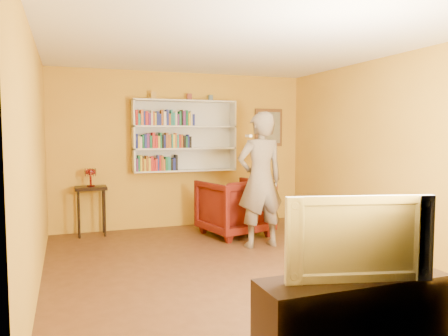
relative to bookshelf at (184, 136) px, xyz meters
The scene contains 16 objects.
room_shell 2.48m from the bookshelf, 90.00° to the right, with size 5.30×5.80×2.88m.
bookshelf is the anchor object (origin of this frame).
books_row_lower 0.70m from the bookshelf, 168.16° to the right, with size 0.70×0.19×0.26m.
books_row_middle 0.42m from the bookshelf, 164.63° to the right, with size 0.94×0.19×0.26m.
books_row_upper 0.49m from the bookshelf, 164.18° to the right, with size 1.00×0.19×0.26m.
ornament_left 0.87m from the bookshelf, behind, with size 0.09×0.09×0.12m, color #BC8F35.
ornament_centre 0.68m from the bookshelf, 36.97° to the right, with size 0.08×0.08×0.11m, color brown.
ornament_right 0.82m from the bookshelf, ahead, with size 0.07×0.07×0.10m, color #466075.
framed_painting 1.66m from the bookshelf, ahead, with size 0.55×0.05×0.70m.
console_table 1.85m from the bookshelf, behind, with size 0.49×0.37×0.80m.
ruby_lustre 1.70m from the bookshelf, behind, with size 0.18×0.18×0.29m.
armchair 1.57m from the bookshelf, 56.76° to the right, with size 0.97×1.00×0.91m, color #460605.
person 1.94m from the bookshelf, 68.44° to the right, with size 0.71×0.47×1.95m, color #6B5D4E.
game_remote 2.04m from the bookshelf, 79.73° to the right, with size 0.04×0.15×0.04m, color white.
tv_cabinet 4.84m from the bookshelf, 88.76° to the right, with size 1.51×0.45×0.54m, color black.
television 4.72m from the bookshelf, 88.76° to the right, with size 1.12×0.15×0.65m, color black.
Camera 1 is at (-1.95, -4.99, 1.64)m, focal length 35.00 mm.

